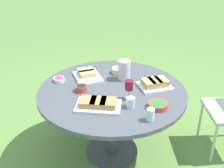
% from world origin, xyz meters
% --- Properties ---
extents(ground_plane, '(40.00, 40.00, 0.00)m').
position_xyz_m(ground_plane, '(0.00, 0.00, 0.00)').
color(ground_plane, '#668E42').
extents(dining_table, '(1.33, 1.33, 0.71)m').
position_xyz_m(dining_table, '(0.00, 0.00, 0.61)').
color(dining_table, '#4C4C51').
rests_on(dining_table, ground_plane).
extents(water_pitcher, '(0.13, 0.12, 0.19)m').
position_xyz_m(water_pitcher, '(0.19, -0.15, 0.80)').
color(water_pitcher, silver).
rests_on(water_pitcher, dining_table).
extents(wine_glass, '(0.07, 0.07, 0.17)m').
position_xyz_m(wine_glass, '(-0.18, -0.11, 0.83)').
color(wine_glass, silver).
rests_on(wine_glass, dining_table).
extents(platter_bread_main, '(0.26, 0.31, 0.08)m').
position_xyz_m(platter_bread_main, '(-0.01, -0.39, 0.74)').
color(platter_bread_main, white).
rests_on(platter_bread_main, dining_table).
extents(platter_charcuterie, '(0.33, 0.28, 0.07)m').
position_xyz_m(platter_charcuterie, '(0.29, 0.19, 0.73)').
color(platter_charcuterie, white).
rests_on(platter_charcuterie, dining_table).
extents(platter_sandwich_side, '(0.31, 0.41, 0.07)m').
position_xyz_m(platter_sandwich_side, '(-0.26, 0.16, 0.74)').
color(platter_sandwich_side, white).
rests_on(platter_sandwich_side, dining_table).
extents(bowl_fries, '(0.13, 0.13, 0.05)m').
position_xyz_m(bowl_fries, '(0.34, -0.12, 0.73)').
color(bowl_fries, beige).
rests_on(bowl_fries, dining_table).
extents(bowl_salad, '(0.16, 0.16, 0.04)m').
position_xyz_m(bowl_salad, '(-0.35, -0.31, 0.73)').
color(bowl_salad, '#B74733').
rests_on(bowl_salad, dining_table).
extents(bowl_olives, '(0.10, 0.10, 0.05)m').
position_xyz_m(bowl_olives, '(0.03, 0.27, 0.74)').
color(bowl_olives, '#B74733').
rests_on(bowl_olives, dining_table).
extents(bowl_dip_red, '(0.10, 0.10, 0.04)m').
position_xyz_m(bowl_dip_red, '(0.25, 0.46, 0.73)').
color(bowl_dip_red, white).
rests_on(bowl_dip_red, dining_table).
extents(cup_water_near, '(0.06, 0.06, 0.10)m').
position_xyz_m(cup_water_near, '(-0.51, -0.20, 0.75)').
color(cup_water_near, silver).
rests_on(cup_water_near, dining_table).
extents(cup_water_far, '(0.07, 0.07, 0.09)m').
position_xyz_m(cup_water_far, '(-0.30, -0.10, 0.75)').
color(cup_water_far, silver).
rests_on(cup_water_far, dining_table).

